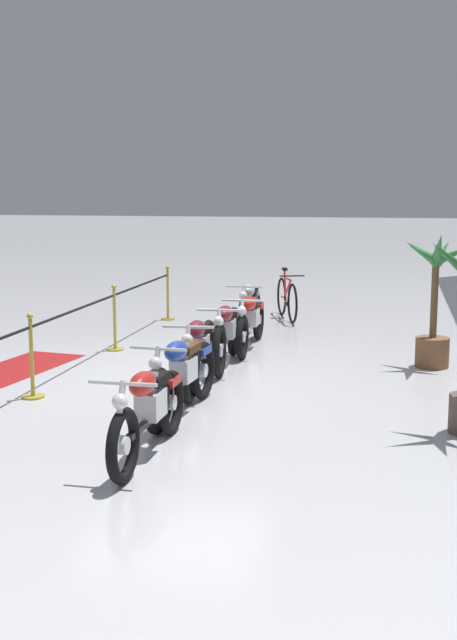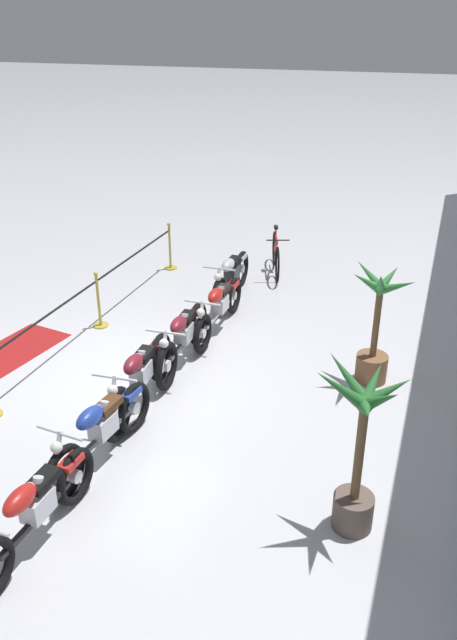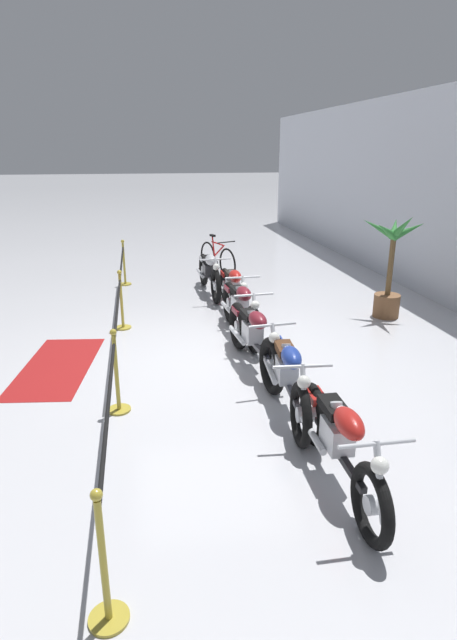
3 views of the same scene
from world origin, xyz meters
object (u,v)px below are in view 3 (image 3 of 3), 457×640
at_px(motorcycle_maroon_3, 253,338).
at_px(motorcycle_blue_4, 287,375).
at_px(motorcycle_maroon_2, 241,309).
at_px(motorcycle_silver_0, 209,273).
at_px(potted_palm_left_of_row, 390,273).
at_px(motorcycle_red_5, 339,442).
at_px(stanchion_far_left, 120,290).
at_px(stanchion_far_right, 105,579).
at_px(stanchion_mid_right, 117,384).
at_px(motorcycle_red_1, 233,290).
at_px(stanchion_mid_left, 122,309).
at_px(bicycle, 217,259).
at_px(floor_banner, 57,366).

relative_size(motorcycle_maroon_3, motorcycle_blue_4, 1.07).
xyz_separation_m(motorcycle_maroon_2, motorcycle_maroon_3, (1.32, -0.09, -0.01)).
height_order(motorcycle_silver_0, potted_palm_left_of_row, potted_palm_left_of_row).
bearing_deg(motorcycle_maroon_2, potted_palm_left_of_row, 100.11).
bearing_deg(motorcycle_blue_4, motorcycle_maroon_2, -179.46).
xyz_separation_m(motorcycle_silver_0, motorcycle_maroon_2, (2.67, 0.14, 0.00)).
distance_m(motorcycle_red_5, stanchion_far_left, 5.16).
relative_size(stanchion_far_left, stanchion_far_right, 8.54).
bearing_deg(stanchion_far_right, motorcycle_silver_0, 166.84).
bearing_deg(motorcycle_maroon_3, stanchion_mid_right, -64.07).
bearing_deg(motorcycle_maroon_3, motorcycle_blue_4, 5.08).
xyz_separation_m(motorcycle_red_1, stanchion_mid_left, (0.55, -2.09, -0.10)).
bearing_deg(motorcycle_silver_0, potted_palm_left_of_row, 54.80).
bearing_deg(potted_palm_left_of_row, motorcycle_red_5, -31.76).
height_order(motorcycle_maroon_2, stanchion_mid_right, stanchion_mid_right).
xyz_separation_m(stanchion_mid_right, stanchion_far_right, (2.89, 0.00, 0.00)).
relative_size(stanchion_mid_left, stanchion_far_right, 1.00).
relative_size(motorcycle_maroon_3, stanchion_mid_left, 2.21).
height_order(motorcycle_maroon_2, bicycle, bicycle).
distance_m(motorcycle_silver_0, motorcycle_red_1, 1.39).
relative_size(stanchion_far_left, stanchion_mid_right, 8.54).
height_order(motorcycle_red_5, stanchion_mid_right, stanchion_mid_right).
relative_size(motorcycle_maroon_3, floor_banner, 1.07).
xyz_separation_m(stanchion_far_right, floor_banner, (-4.37, -0.92, -0.35)).
height_order(stanchion_far_left, stanchion_mid_left, same).
bearing_deg(stanchion_mid_right, floor_banner, -148.08).
distance_m(motorcycle_maroon_3, stanchion_mid_left, 2.80).
relative_size(bicycle, floor_banner, 0.77).
relative_size(motorcycle_red_1, stanchion_far_right, 2.21).
xyz_separation_m(potted_palm_left_of_row, floor_banner, (1.27, -5.80, -0.83)).
distance_m(motorcycle_silver_0, floor_banner, 4.41).
distance_m(motorcycle_silver_0, potted_palm_left_of_row, 3.75).
relative_size(potted_palm_left_of_row, stanchion_mid_left, 1.89).
xyz_separation_m(motorcycle_maroon_2, stanchion_far_right, (5.12, -1.96, -0.12)).
bearing_deg(stanchion_far_left, bicycle, 148.12).
xyz_separation_m(stanchion_far_left, stanchion_far_right, (5.82, -0.00, -0.36)).
bearing_deg(stanchion_mid_left, bicycle, 147.69).
height_order(motorcycle_maroon_3, potted_palm_left_of_row, potted_palm_left_of_row).
bearing_deg(motorcycle_maroon_3, motorcycle_silver_0, -179.23).
relative_size(motorcycle_silver_0, floor_banner, 1.02).
distance_m(motorcycle_maroon_3, stanchion_far_right, 4.24).
height_order(motorcycle_maroon_3, motorcycle_red_5, motorcycle_maroon_3).
distance_m(motorcycle_maroon_2, stanchion_mid_left, 2.11).
relative_size(motorcycle_red_1, stanchion_far_left, 0.26).
relative_size(motorcycle_silver_0, stanchion_far_right, 2.11).
relative_size(stanchion_far_left, stanchion_mid_left, 8.54).
bearing_deg(stanchion_far_right, motorcycle_blue_4, 141.84).
distance_m(motorcycle_maroon_2, bicycle, 4.35).
bearing_deg(motorcycle_silver_0, floor_banner, -38.75).
bearing_deg(stanchion_far_left, motorcycle_red_5, 23.43).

